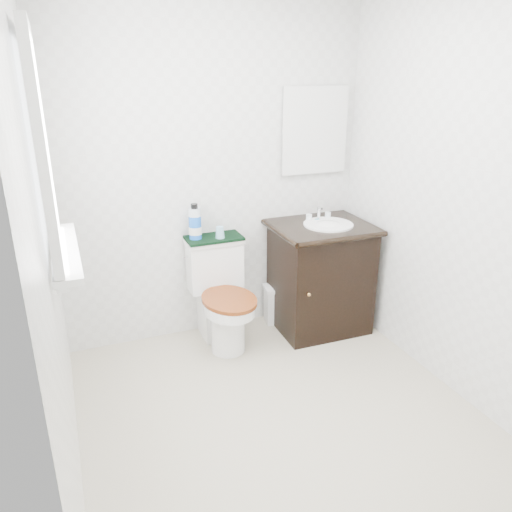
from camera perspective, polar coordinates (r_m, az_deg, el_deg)
floor at (r=3.01m, az=3.09°, el=-18.05°), size 2.40×2.40×0.00m
wall_back at (r=3.53m, az=-4.80°, el=9.54°), size 2.40×0.00×2.40m
wall_front at (r=1.53m, az=23.38°, el=-7.77°), size 2.40×0.00×2.40m
wall_left at (r=2.22m, az=-22.95°, el=1.14°), size 0.00×2.40×2.40m
wall_right at (r=3.07m, az=22.69°, el=6.27°), size 0.00×2.40×2.40m
window at (r=2.39m, az=-23.43°, el=11.05°), size 0.02×0.70×0.90m
mirror at (r=3.76m, az=6.71°, el=14.02°), size 0.50×0.02×0.60m
toilet at (r=3.59m, az=-4.06°, el=-4.94°), size 0.40×0.63×0.75m
vanity at (r=3.77m, az=7.37°, el=-2.06°), size 0.70×0.60×0.92m
trash_bin at (r=3.92m, az=2.47°, el=-5.42°), size 0.23×0.20×0.30m
towel at (r=3.53m, az=-4.83°, el=2.07°), size 0.40×0.22×0.02m
mouthwash_bottle at (r=3.47m, az=-6.99°, el=3.78°), size 0.09×0.09×0.25m
cup at (r=3.49m, az=-4.15°, el=2.71°), size 0.07×0.07×0.08m
soap_bar at (r=3.72m, az=7.00°, el=4.16°), size 0.06×0.04×0.02m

